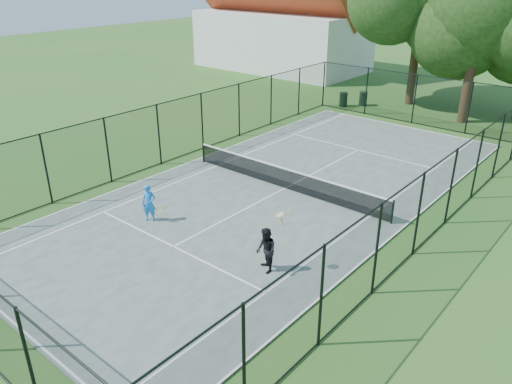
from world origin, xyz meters
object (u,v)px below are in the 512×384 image
Objects in this scene: player_blue at (149,203)px; player_black at (266,250)px; tennis_net at (285,177)px; trash_bin_left at (343,100)px; trash_bin_right at (363,99)px.

player_black reaches higher than player_blue.
player_blue is 5.52m from player_black.
tennis_net is 6.05m from player_blue.
player_black is (8.68, -19.23, 0.33)m from trash_bin_left.
trash_bin_left is 21.10m from player_black.
player_blue reaches higher than trash_bin_right.
tennis_net is 6.46m from player_black.
trash_bin_left reaches higher than trash_bin_right.
tennis_net is at bearing -68.87° from trash_bin_left.
player_black is at bearing -69.09° from trash_bin_right.
player_blue is 0.66× the size of player_black.
trash_bin_left is 19.64m from player_blue.
player_black is (5.52, 0.15, 0.03)m from player_blue.
trash_bin_left is at bearing 111.13° from tennis_net.
player_black is at bearing 1.56° from player_blue.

